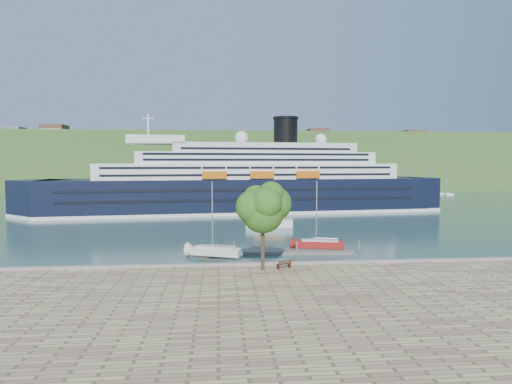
# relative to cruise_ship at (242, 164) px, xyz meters

# --- Properties ---
(ground) EXTENTS (400.00, 400.00, 0.00)m
(ground) POSITION_rel_cruise_ship_xyz_m (0.72, -56.17, -11.32)
(ground) COLOR #2A4A49
(ground) RESTS_ON ground
(far_hillside) EXTENTS (400.00, 50.00, 24.00)m
(far_hillside) POSITION_rel_cruise_ship_xyz_m (0.72, 88.83, 0.68)
(far_hillside) COLOR #386227
(far_hillside) RESTS_ON ground
(quay_coping) EXTENTS (220.00, 0.50, 0.30)m
(quay_coping) POSITION_rel_cruise_ship_xyz_m (0.72, -56.37, -10.17)
(quay_coping) COLOR slate
(quay_coping) RESTS_ON promenade
(cruise_ship) EXTENTS (101.78, 24.53, 22.64)m
(cruise_ship) POSITION_rel_cruise_ship_xyz_m (0.00, 0.00, 0.00)
(cruise_ship) COLOR black
(cruise_ship) RESTS_ON ground
(park_bench) EXTENTS (1.70, 1.18, 1.01)m
(park_bench) POSITION_rel_cruise_ship_xyz_m (1.20, -58.12, -9.82)
(park_bench) COLOR #452013
(park_bench) RESTS_ON promenade
(promenade_tree) EXTENTS (5.81, 5.81, 9.63)m
(promenade_tree) POSITION_rel_cruise_ship_xyz_m (-0.98, -58.41, -5.51)
(promenade_tree) COLOR #255616
(promenade_tree) RESTS_ON promenade
(floating_pontoon) EXTENTS (18.39, 3.43, 0.41)m
(floating_pontoon) POSITION_rel_cruise_ship_xyz_m (2.64, -46.35, -11.12)
(floating_pontoon) COLOR slate
(floating_pontoon) RESTS_ON ground
(sailboat_white_near) EXTENTS (7.20, 4.40, 9.02)m
(sailboat_white_near) POSITION_rel_cruise_ship_xyz_m (-5.70, -48.73, -6.81)
(sailboat_white_near) COLOR silver
(sailboat_white_near) RESTS_ON ground
(sailboat_red) EXTENTS (7.14, 3.33, 8.90)m
(sailboat_red) POSITION_rel_cruise_ship_xyz_m (8.04, -45.20, -6.87)
(sailboat_red) COLOR maroon
(sailboat_red) RESTS_ON ground
(tender_launch) EXTENTS (8.99, 4.14, 2.39)m
(tender_launch) POSITION_rel_cruise_ship_xyz_m (3.87, -23.07, -10.12)
(tender_launch) COLOR #D35F0C
(tender_launch) RESTS_ON ground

